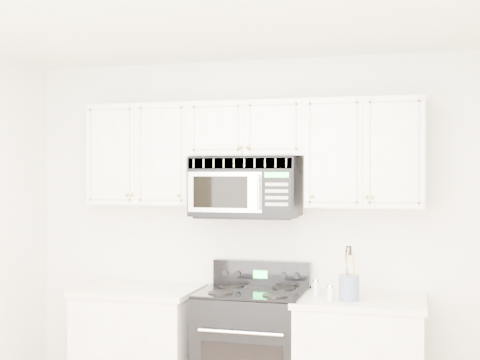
% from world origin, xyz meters
% --- Properties ---
extents(room, '(3.51, 3.51, 2.61)m').
position_xyz_m(room, '(0.00, 0.00, 1.30)').
color(room, olive).
rests_on(room, ground).
extents(base_cabinet_left, '(0.86, 0.65, 0.92)m').
position_xyz_m(base_cabinet_left, '(-0.80, 1.44, 0.43)').
color(base_cabinet_left, white).
rests_on(base_cabinet_left, ground).
extents(range, '(0.73, 0.66, 1.11)m').
position_xyz_m(range, '(0.06, 1.44, 0.48)').
color(range, black).
rests_on(range, ground).
extents(upper_cabinets, '(2.44, 0.37, 0.75)m').
position_xyz_m(upper_cabinets, '(-0.00, 1.58, 1.93)').
color(upper_cabinets, white).
rests_on(upper_cabinets, ground).
extents(microwave, '(0.76, 0.43, 0.42)m').
position_xyz_m(microwave, '(-0.03, 1.55, 1.66)').
color(microwave, black).
rests_on(microwave, ground).
extents(utensil_crock, '(0.13, 0.13, 0.35)m').
position_xyz_m(utensil_crock, '(0.74, 1.33, 1.01)').
color(utensil_crock, slate).
rests_on(utensil_crock, base_cabinet_right).
extents(shaker_salt, '(0.05, 0.05, 0.11)m').
position_xyz_m(shaker_salt, '(0.50, 1.45, 0.98)').
color(shaker_salt, silver).
rests_on(shaker_salt, base_cabinet_right).
extents(shaker_pepper, '(0.04, 0.04, 0.11)m').
position_xyz_m(shaker_pepper, '(0.62, 1.28, 0.97)').
color(shaker_pepper, silver).
rests_on(shaker_pepper, base_cabinet_right).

